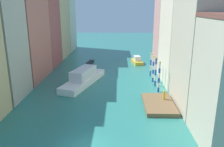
% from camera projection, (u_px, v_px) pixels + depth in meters
% --- Properties ---
extents(ground_plane, '(154.00, 154.00, 0.00)m').
position_uv_depth(ground_plane, '(103.00, 75.00, 46.02)').
color(ground_plane, '#28756B').
extents(building_left_2, '(7.43, 11.70, 16.82)m').
position_uv_depth(building_left_2, '(21.00, 34.00, 41.82)').
color(building_left_2, '#C6705B').
rests_on(building_left_2, ground).
extents(building_left_3, '(7.43, 8.97, 17.05)m').
position_uv_depth(building_left_3, '(40.00, 28.00, 51.63)').
color(building_left_3, '#B25147').
rests_on(building_left_3, ground).
extents(building_left_4, '(7.43, 10.38, 19.85)m').
position_uv_depth(building_left_4, '(51.00, 19.00, 60.44)').
color(building_left_4, '#DBB77A').
rests_on(building_left_4, ground).
extents(building_left_5, '(7.43, 10.13, 21.34)m').
position_uv_depth(building_left_5, '(61.00, 15.00, 70.37)').
color(building_left_5, beige).
rests_on(building_left_5, ground).
extents(building_right_1, '(7.43, 10.65, 15.49)m').
position_uv_depth(building_right_1, '(208.00, 50.00, 29.92)').
color(building_right_1, '#BCB299').
rests_on(building_right_1, ground).
extents(building_right_2, '(7.43, 10.83, 18.48)m').
position_uv_depth(building_right_2, '(186.00, 30.00, 39.74)').
color(building_right_2, beige).
rests_on(building_right_2, ground).
extents(building_right_3, '(7.43, 7.75, 16.88)m').
position_uv_depth(building_right_3, '(173.00, 30.00, 48.82)').
color(building_right_3, tan).
rests_on(building_right_3, ground).
extents(waterfront_dock, '(4.06, 7.08, 0.56)m').
position_uv_depth(waterfront_dock, '(159.00, 104.00, 31.66)').
color(waterfront_dock, brown).
rests_on(waterfront_dock, ground).
extents(person_on_dock, '(0.36, 0.36, 1.40)m').
position_uv_depth(person_on_dock, '(164.00, 95.00, 32.46)').
color(person_on_dock, gold).
rests_on(person_on_dock, waterfront_dock).
extents(mooring_pole_0, '(0.36, 0.36, 5.03)m').
position_uv_depth(mooring_pole_0, '(159.00, 76.00, 36.32)').
color(mooring_pole_0, '#1E479E').
rests_on(mooring_pole_0, ground).
extents(mooring_pole_1, '(0.33, 0.33, 5.08)m').
position_uv_depth(mooring_pole_1, '(156.00, 71.00, 39.06)').
color(mooring_pole_1, '#1E479E').
rests_on(mooring_pole_1, ground).
extents(mooring_pole_2, '(0.35, 0.35, 4.81)m').
position_uv_depth(mooring_pole_2, '(153.00, 69.00, 41.39)').
color(mooring_pole_2, '#1E479E').
rests_on(mooring_pole_2, ground).
extents(mooring_pole_3, '(0.29, 0.29, 4.63)m').
position_uv_depth(mooring_pole_3, '(151.00, 64.00, 44.77)').
color(mooring_pole_3, '#1E479E').
rests_on(mooring_pole_3, ground).
extents(vaporetto_white, '(6.67, 13.19, 2.76)m').
position_uv_depth(vaporetto_white, '(84.00, 78.00, 40.68)').
color(vaporetto_white, white).
rests_on(vaporetto_white, ground).
extents(gondola_black, '(2.39, 9.94, 0.42)m').
position_uv_depth(gondola_black, '(87.00, 65.00, 52.85)').
color(gondola_black, black).
rests_on(gondola_black, ground).
extents(motorboat_0, '(2.66, 5.43, 1.76)m').
position_uv_depth(motorboat_0, '(137.00, 61.00, 55.50)').
color(motorboat_0, gold).
rests_on(motorboat_0, ground).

